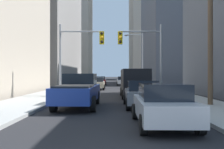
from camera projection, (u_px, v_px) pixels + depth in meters
name	position (u px, v px, depth m)	size (l,w,h in m)	color
sidewalk_left	(88.00, 83.00, 53.74)	(3.51, 160.00, 0.15)	#9E9E99
sidewalk_right	(137.00, 83.00, 53.70)	(3.51, 160.00, 0.15)	#9E9E99
pickup_truck_blue	(79.00, 91.00, 13.97)	(2.20, 5.47, 1.90)	navy
cargo_van_black	(135.00, 81.00, 19.83)	(2.16, 5.22, 2.26)	black
sedan_silver	(164.00, 105.00, 8.79)	(1.95, 4.24, 1.52)	#B7BABF
sedan_grey	(143.00, 94.00, 13.89)	(1.95, 4.24, 1.52)	slate
sedan_beige	(98.00, 83.00, 30.39)	(1.95, 4.20, 1.52)	#C6B793
sedan_red	(101.00, 81.00, 43.99)	(1.95, 4.22, 1.52)	maroon
sedan_white	(123.00, 81.00, 42.64)	(1.95, 4.20, 1.52)	white
traffic_signal_near_left	(80.00, 48.00, 20.38)	(3.73, 0.44, 6.00)	gray
traffic_signal_near_right	(143.00, 48.00, 20.37)	(3.66, 0.44, 6.00)	gray
utility_pole_right	(211.00, 20.00, 13.94)	(2.20, 0.28, 9.32)	brown
street_lamp_right	(140.00, 55.00, 33.70)	(2.55, 0.32, 7.50)	gray
building_left_mid_office	(30.00, 25.00, 52.47)	(18.40, 29.36, 24.89)	gray
building_left_far_tower	(68.00, 18.00, 93.85)	(17.56, 19.64, 46.66)	#B7A893
building_right_mid_block	(184.00, 32.00, 53.60)	(15.77, 21.57, 21.99)	#4C515B
building_right_far_highrise	(153.00, 9.00, 96.76)	(16.94, 22.16, 55.31)	#B7A893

